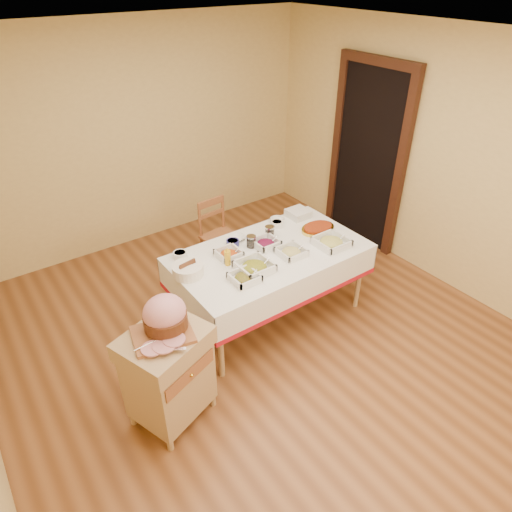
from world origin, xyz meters
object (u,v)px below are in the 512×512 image
(butcher_cart, at_px, (168,372))
(preserve_jar_left, at_px, (251,242))
(ham_on_board, at_px, (165,317))
(preserve_jar_right, at_px, (270,232))
(dining_table, at_px, (269,266))
(plate_stack, at_px, (298,213))
(bread_basket, at_px, (188,270))
(mustard_bottle, at_px, (227,257))
(brass_platter, at_px, (318,228))
(dining_chair, at_px, (219,235))

(butcher_cart, xyz_separation_m, preserve_jar_left, (1.25, 0.71, 0.34))
(ham_on_board, xyz_separation_m, preserve_jar_right, (1.46, 0.72, -0.15))
(dining_table, bearing_deg, butcher_cart, -158.15)
(preserve_jar_left, distance_m, plate_stack, 0.78)
(bread_basket, relative_size, plate_stack, 1.25)
(butcher_cart, relative_size, preserve_jar_right, 6.93)
(mustard_bottle, xyz_separation_m, brass_platter, (1.07, -0.01, -0.06))
(ham_on_board, bearing_deg, mustard_bottle, 32.48)
(bread_basket, bearing_deg, brass_platter, -2.87)
(dining_table, relative_size, bread_basket, 6.75)
(bread_basket, height_order, plate_stack, bread_basket)
(butcher_cart, distance_m, brass_platter, 2.09)
(butcher_cart, distance_m, preserve_jar_left, 1.48)
(butcher_cart, xyz_separation_m, ham_on_board, (0.04, 0.03, 0.48))
(ham_on_board, height_order, brass_platter, ham_on_board)
(ham_on_board, distance_m, brass_platter, 2.02)
(preserve_jar_left, bearing_deg, dining_chair, 80.24)
(butcher_cart, distance_m, plate_stack, 2.23)
(preserve_jar_left, distance_m, bread_basket, 0.71)
(plate_stack, distance_m, brass_platter, 0.34)
(ham_on_board, height_order, plate_stack, ham_on_board)
(dining_chair, xyz_separation_m, preserve_jar_left, (-0.15, -0.85, 0.38))
(ham_on_board, relative_size, brass_platter, 1.19)
(dining_chair, xyz_separation_m, brass_platter, (0.58, -0.98, 0.35))
(butcher_cart, xyz_separation_m, plate_stack, (2.00, 0.92, 0.32))
(dining_table, height_order, dining_chair, dining_chair)
(dining_chair, bearing_deg, butcher_cart, -131.85)
(ham_on_board, distance_m, preserve_jar_left, 1.39)
(butcher_cart, bearing_deg, bread_basket, 49.98)
(preserve_jar_right, bearing_deg, butcher_cart, -153.44)
(butcher_cart, relative_size, bread_basket, 3.10)
(preserve_jar_right, relative_size, mustard_bottle, 0.67)
(ham_on_board, xyz_separation_m, plate_stack, (1.96, 0.88, -0.16))
(ham_on_board, height_order, preserve_jar_left, ham_on_board)
(bread_basket, bearing_deg, dining_table, -8.02)
(bread_basket, bearing_deg, plate_stack, 10.24)
(butcher_cart, distance_m, bread_basket, 0.92)
(ham_on_board, height_order, preserve_jar_right, ham_on_board)
(dining_chair, bearing_deg, preserve_jar_right, -82.93)
(dining_table, xyz_separation_m, preserve_jar_right, (0.16, 0.21, 0.22))
(dining_chair, distance_m, plate_stack, 0.96)
(bread_basket, distance_m, plate_stack, 1.48)
(preserve_jar_left, height_order, preserve_jar_right, preserve_jar_right)
(mustard_bottle, distance_m, plate_stack, 1.14)
(preserve_jar_left, height_order, bread_basket, bread_basket)
(preserve_jar_right, relative_size, plate_stack, 0.56)
(dining_table, relative_size, ham_on_board, 4.16)
(preserve_jar_right, distance_m, plate_stack, 0.53)
(butcher_cart, height_order, brass_platter, butcher_cart)
(preserve_jar_left, xyz_separation_m, mustard_bottle, (-0.34, -0.13, 0.03))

